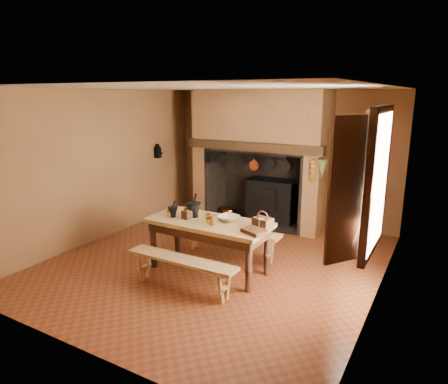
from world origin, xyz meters
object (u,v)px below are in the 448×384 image
iron_range (273,200)px  bench_front (182,266)px  coffee_grinder (187,214)px  wicker_basket (263,222)px  work_table (209,229)px  mixing_bowl (228,218)px

iron_range → bench_front: bearing=-88.0°
coffee_grinder → bench_front: bearing=-52.4°
bench_front → wicker_basket: wicker_basket is taller
work_table → mixing_bowl: 0.35m
coffee_grinder → mixing_bowl: 0.65m
work_table → coffee_grinder: coffee_grinder is taller
iron_range → coffee_grinder: 2.92m
iron_range → bench_front: iron_range is taller
iron_range → wicker_basket: iron_range is taller
iron_range → work_table: size_ratio=0.84×
coffee_grinder → wicker_basket: size_ratio=0.65×
iron_range → wicker_basket: size_ratio=5.29×
iron_range → bench_front: size_ratio=0.94×
mixing_bowl → wicker_basket: size_ratio=1.05×
bench_front → mixing_bowl: bearing=73.6°
work_table → mixing_bowl: bearing=30.8°
iron_range → wicker_basket: bearing=-70.1°
bench_front → coffee_grinder: coffee_grinder is taller
bench_front → mixing_bowl: 1.05m
iron_range → coffee_grinder: (-0.23, -2.88, 0.41)m
mixing_bowl → iron_range: bearing=98.2°
bench_front → mixing_bowl: size_ratio=5.33×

